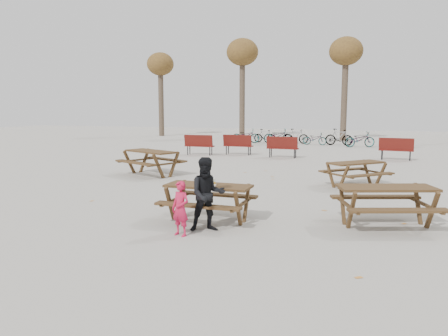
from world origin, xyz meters
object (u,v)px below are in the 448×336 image
(food_tray, at_px, (211,185))
(soda_bottle, at_px, (214,182))
(adult, at_px, (207,194))
(picnic_table_east, at_px, (386,206))
(picnic_table_far, at_px, (356,174))
(child, at_px, (181,208))
(picnic_table_north, at_px, (151,163))
(main_picnic_table, at_px, (208,194))

(food_tray, relative_size, soda_bottle, 1.06)
(adult, distance_m, picnic_table_east, 3.62)
(soda_bottle, height_order, picnic_table_far, soda_bottle)
(child, bearing_deg, picnic_table_north, 138.80)
(main_picnic_table, relative_size, adult, 1.25)
(main_picnic_table, relative_size, soda_bottle, 10.59)
(soda_bottle, bearing_deg, adult, -80.35)
(main_picnic_table, xyz_separation_m, picnic_table_north, (-4.22, 5.24, -0.15))
(main_picnic_table, relative_size, picnic_table_east, 0.95)
(adult, distance_m, picnic_table_north, 7.46)
(picnic_table_east, bearing_deg, picnic_table_north, 130.49)
(food_tray, distance_m, picnic_table_east, 3.56)
(main_picnic_table, relative_size, picnic_table_north, 0.89)
(picnic_table_east, bearing_deg, food_tray, 174.89)
(soda_bottle, relative_size, child, 0.16)
(adult, bearing_deg, child, -158.09)
(picnic_table_north, relative_size, picnic_table_far, 1.16)
(picnic_table_far, bearing_deg, picnic_table_east, -125.30)
(food_tray, relative_size, picnic_table_north, 0.09)
(food_tray, bearing_deg, picnic_table_far, 63.80)
(child, height_order, picnic_table_north, child)
(child, bearing_deg, food_tray, 95.36)
(adult, relative_size, picnic_table_north, 0.71)
(food_tray, xyz_separation_m, child, (-0.20, -1.08, -0.27))
(adult, bearing_deg, food_tray, 73.44)
(picnic_table_east, relative_size, picnic_table_north, 0.93)
(adult, bearing_deg, picnic_table_east, -6.00)
(picnic_table_east, xyz_separation_m, picnic_table_north, (-7.75, 4.46, 0.03))
(main_picnic_table, bearing_deg, food_tray, -45.18)
(child, relative_size, picnic_table_east, 0.55)
(food_tray, xyz_separation_m, picnic_table_north, (-4.32, 5.34, -0.36))
(picnic_table_east, distance_m, picnic_table_north, 8.94)
(picnic_table_east, distance_m, picnic_table_far, 4.56)
(main_picnic_table, distance_m, food_tray, 0.26)
(soda_bottle, bearing_deg, picnic_table_far, 64.03)
(main_picnic_table, bearing_deg, picnic_table_far, 62.42)
(child, height_order, picnic_table_far, child)
(main_picnic_table, height_order, picnic_table_north, picnic_table_north)
(soda_bottle, height_order, child, child)
(adult, height_order, picnic_table_east, adult)
(child, xyz_separation_m, picnic_table_north, (-4.12, 6.42, -0.08))
(picnic_table_east, bearing_deg, soda_bottle, 174.53)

